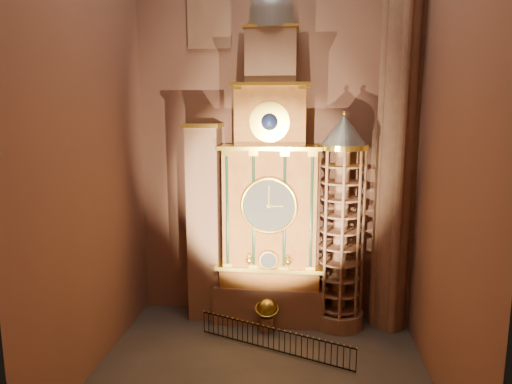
# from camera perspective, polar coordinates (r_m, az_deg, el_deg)

# --- Properties ---
(floor) EXTENTS (14.00, 14.00, 0.00)m
(floor) POSITION_cam_1_polar(r_m,az_deg,el_deg) (20.60, 0.51, -21.50)
(floor) COLOR #383330
(floor) RESTS_ON ground
(wall_back) EXTENTS (22.00, 0.00, 22.00)m
(wall_back) POSITION_cam_1_polar(r_m,az_deg,el_deg) (23.57, 2.11, 10.54)
(wall_back) COLOR #895A4A
(wall_back) RESTS_ON floor
(wall_left) EXTENTS (0.00, 22.00, 22.00)m
(wall_left) POSITION_cam_1_polar(r_m,az_deg,el_deg) (19.60, -20.58, 10.06)
(wall_left) COLOR #895A4A
(wall_left) RESTS_ON floor
(wall_right) EXTENTS (0.00, 22.00, 22.00)m
(wall_right) POSITION_cam_1_polar(r_m,az_deg,el_deg) (18.24, 23.36, 9.95)
(wall_right) COLOR #895A4A
(wall_right) RESTS_ON floor
(astronomical_clock) EXTENTS (5.60, 2.41, 16.70)m
(astronomical_clock) POSITION_cam_1_polar(r_m,az_deg,el_deg) (22.89, 1.84, -0.31)
(astronomical_clock) COLOR #8C634C
(astronomical_clock) RESTS_ON floor
(portrait_tower) EXTENTS (1.80, 1.60, 10.20)m
(portrait_tower) POSITION_cam_1_polar(r_m,az_deg,el_deg) (23.74, -6.40, -3.77)
(portrait_tower) COLOR #8C634C
(portrait_tower) RESTS_ON floor
(stair_turret) EXTENTS (2.50, 2.50, 10.80)m
(stair_turret) POSITION_cam_1_polar(r_m,az_deg,el_deg) (22.91, 10.55, -4.07)
(stair_turret) COLOR #8C634C
(stair_turret) RESTS_ON floor
(gothic_pier) EXTENTS (2.04, 2.04, 22.00)m
(gothic_pier) POSITION_cam_1_polar(r_m,az_deg,el_deg) (22.90, 17.56, 10.12)
(gothic_pier) COLOR #8C634C
(gothic_pier) RESTS_ON floor
(celestial_globe) EXTENTS (1.22, 1.16, 1.69)m
(celestial_globe) POSITION_cam_1_polar(r_m,az_deg,el_deg) (23.29, 1.38, -14.77)
(celestial_globe) COLOR #8C634C
(celestial_globe) RESTS_ON floor
(iron_railing) EXTENTS (7.09, 2.82, 1.07)m
(iron_railing) POSITION_cam_1_polar(r_m,az_deg,el_deg) (21.72, 2.23, -17.98)
(iron_railing) COLOR black
(iron_railing) RESTS_ON floor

